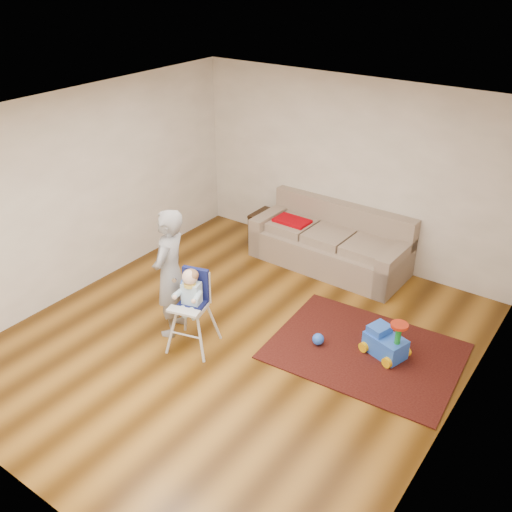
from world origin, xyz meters
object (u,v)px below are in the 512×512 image
Objects in this scene: sofa at (330,239)px; ride_on_toy at (386,336)px; toy_ball at (318,339)px; side_table at (269,228)px; high_chair at (192,310)px; adult at (170,273)px.

ride_on_toy is at bearing -42.20° from sofa.
toy_ball is at bearing -140.98° from ride_on_toy.
ride_on_toy is at bearing -30.61° from side_table.
toy_ball is (0.86, -1.79, -0.35)m from sofa.
side_table is at bearing 136.57° from toy_ball.
high_chair is at bearing -144.46° from toy_ball.
side_table is 0.30× the size of adult.
sofa is 1.18m from side_table.
adult reaches higher than sofa.
sofa reaches higher than ride_on_toy.
high_chair is (-0.34, -2.65, 0.06)m from sofa.
sofa is at bearing -5.84° from side_table.
high_chair reaches higher than sofa.
toy_ball is 0.14× the size of high_chair.
side_table is 0.47× the size of high_chair.
adult is at bearing -154.81° from toy_ball.
ride_on_toy is at bearing 15.77° from high_chair.
adult reaches higher than toy_ball.
side_table is 2.90m from high_chair.
adult is at bearing 150.92° from high_chair.
adult is (-0.75, -2.55, 0.37)m from sofa.
side_table is 2.78m from toy_ball.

